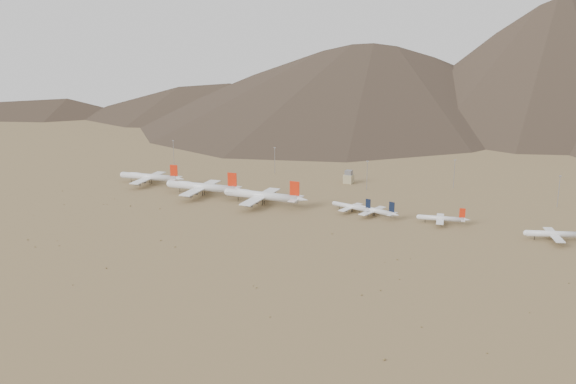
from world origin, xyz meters
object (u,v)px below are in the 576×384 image
at_px(widebody_east, 262,196).
at_px(narrowbody_b, 374,210).
at_px(widebody_centre, 202,187).
at_px(control_tower, 349,177).
at_px(widebody_west, 150,177).
at_px(narrowbody_a, 353,207).

height_order(widebody_east, narrowbody_b, widebody_east).
relative_size(widebody_centre, control_tower, 6.14).
xyz_separation_m(widebody_west, widebody_centre, (64.86, -12.47, 0.86)).
distance_m(widebody_centre, widebody_east, 58.95).
height_order(narrowbody_b, control_tower, narrowbody_b).
bearing_deg(widebody_east, control_tower, 66.53).
xyz_separation_m(widebody_west, control_tower, (160.25, 82.32, -1.38)).
height_order(narrowbody_a, control_tower, narrowbody_a).
height_order(narrowbody_a, narrowbody_b, narrowbody_b).
distance_m(narrowbody_b, control_tower, 103.78).
xyz_separation_m(narrowbody_a, narrowbody_b, (18.63, -2.99, 0.34)).
bearing_deg(narrowbody_a, control_tower, 124.88).
bearing_deg(narrowbody_b, widebody_east, -159.95).
relative_size(widebody_centre, widebody_east, 1.00).
xyz_separation_m(widebody_west, narrowbody_b, (214.65, -6.06, -2.24)).
distance_m(widebody_west, widebody_east, 124.68).
bearing_deg(widebody_centre, widebody_west, 163.50).
relative_size(narrowbody_a, narrowbody_b, 0.93).
bearing_deg(widebody_east, narrowbody_a, 6.60).
xyz_separation_m(narrowbody_b, control_tower, (-54.40, 88.37, 0.86)).
distance_m(widebody_west, narrowbody_a, 196.05).
relative_size(widebody_east, control_tower, 6.15).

